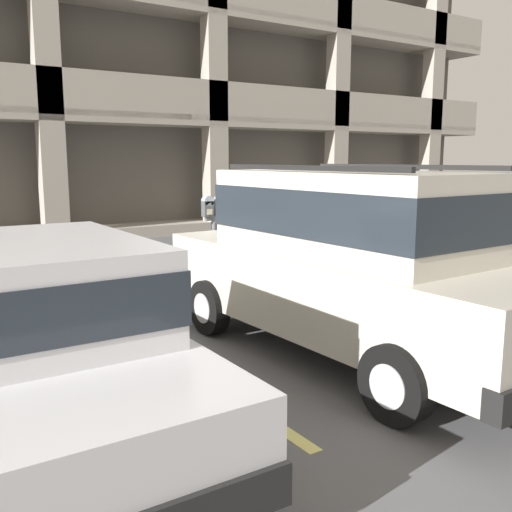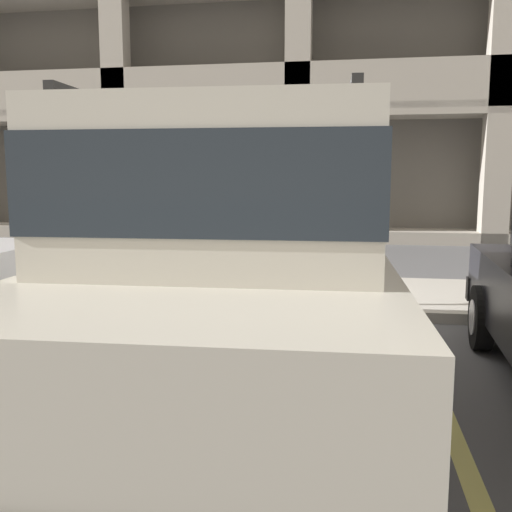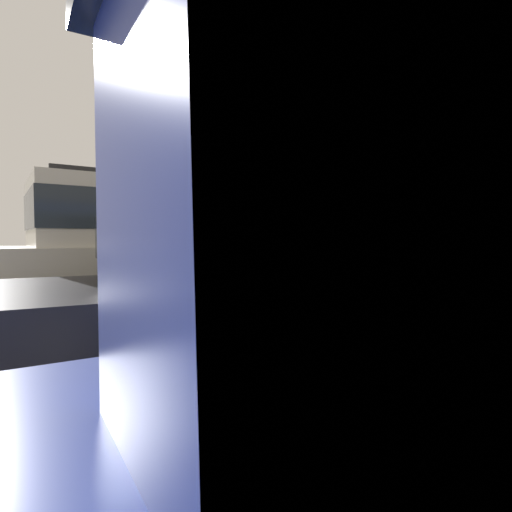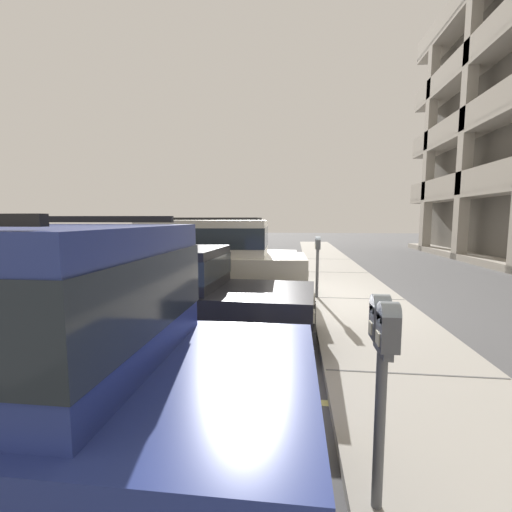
{
  "view_description": "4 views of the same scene",
  "coord_description": "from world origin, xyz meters",
  "px_view_note": "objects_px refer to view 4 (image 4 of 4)",
  "views": [
    {
      "loc": [
        -3.98,
        -6.77,
        2.1
      ],
      "look_at": [
        0.09,
        -0.5,
        0.82
      ],
      "focal_mm": 40.0,
      "sensor_mm": 36.0,
      "label": 1
    },
    {
      "loc": [
        0.87,
        -6.12,
        1.61
      ],
      "look_at": [
        -0.05,
        -0.69,
        0.83
      ],
      "focal_mm": 40.0,
      "sensor_mm": 36.0,
      "label": 2
    },
    {
      "loc": [
        5.72,
        -3.94,
        1.23
      ],
      "look_at": [
        -0.13,
        -0.41,
        0.93
      ],
      "focal_mm": 28.0,
      "sensor_mm": 36.0,
      "label": 3
    },
    {
      "loc": [
        8.19,
        -0.18,
        2.02
      ],
      "look_at": [
        -0.16,
        -1.15,
        1.09
      ],
      "focal_mm": 24.0,
      "sensor_mm": 36.0,
      "label": 4
    }
  ],
  "objects_px": {
    "silver_suv": "(207,257)",
    "parking_meter_near": "(318,252)",
    "parking_meter_far": "(383,354)",
    "red_sedan": "(228,254)",
    "dark_hatchback": "(172,291)"
  },
  "relations": [
    {
      "from": "silver_suv",
      "to": "parking_meter_near",
      "type": "xyz_separation_m",
      "value": [
        -0.21,
        2.65,
        0.12
      ]
    },
    {
      "from": "red_sedan",
      "to": "parking_meter_far",
      "type": "bearing_deg",
      "value": 17.25
    },
    {
      "from": "red_sedan",
      "to": "parking_meter_near",
      "type": "xyz_separation_m",
      "value": [
        3.12,
        2.8,
        0.39
      ]
    },
    {
      "from": "parking_meter_near",
      "to": "parking_meter_far",
      "type": "xyz_separation_m",
      "value": [
        6.11,
        0.03,
        -0.04
      ]
    },
    {
      "from": "dark_hatchback",
      "to": "parking_meter_near",
      "type": "height_order",
      "value": "parking_meter_near"
    },
    {
      "from": "silver_suv",
      "to": "dark_hatchback",
      "type": "distance_m",
      "value": 2.7
    },
    {
      "from": "red_sedan",
      "to": "silver_suv",
      "type": "bearing_deg",
      "value": 2.73
    },
    {
      "from": "red_sedan",
      "to": "parking_meter_near",
      "type": "distance_m",
      "value": 4.21
    },
    {
      "from": "silver_suv",
      "to": "red_sedan",
      "type": "relative_size",
      "value": 1.08
    },
    {
      "from": "parking_meter_far",
      "to": "dark_hatchback",
      "type": "bearing_deg",
      "value": -141.32
    },
    {
      "from": "parking_meter_near",
      "to": "parking_meter_far",
      "type": "bearing_deg",
      "value": 0.24
    },
    {
      "from": "silver_suv",
      "to": "parking_meter_far",
      "type": "distance_m",
      "value": 6.48
    },
    {
      "from": "dark_hatchback",
      "to": "red_sedan",
      "type": "bearing_deg",
      "value": -174.32
    },
    {
      "from": "dark_hatchback",
      "to": "parking_meter_far",
      "type": "distance_m",
      "value": 4.13
    },
    {
      "from": "silver_suv",
      "to": "red_sedan",
      "type": "xyz_separation_m",
      "value": [
        -3.33,
        -0.15,
        -0.27
      ]
    }
  ]
}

